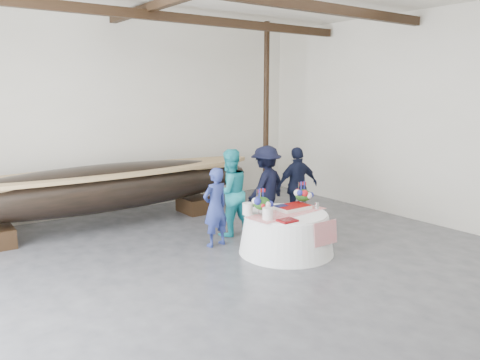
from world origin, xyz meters
TOP-DOWN VIEW (x-y plane):
  - floor at (0.00, 0.00)m, footprint 10.00×12.00m
  - wall_back at (0.00, 6.00)m, footprint 10.00×0.02m
  - pavilion_structure at (0.00, 0.81)m, footprint 9.80×11.76m
  - longboat_display at (-0.77, 4.75)m, footprint 7.12×1.42m
  - banquet_table at (1.24, 1.36)m, footprint 1.67×1.67m
  - tabletop_items at (1.26, 1.50)m, footprint 1.60×0.95m
  - guest_woman_blue at (0.43, 2.41)m, footprint 0.57×0.41m
  - guest_woman_teal at (1.02, 2.81)m, footprint 0.86×0.69m
  - guest_man_left at (1.98, 2.86)m, footprint 1.24×0.91m
  - guest_man_right at (2.64, 2.60)m, footprint 1.03×0.57m

SIDE VIEW (x-z plane):
  - floor at x=0.00m, z-range -0.01..0.01m
  - banquet_table at x=1.24m, z-range 0.00..0.72m
  - guest_woman_blue at x=0.43m, z-range 0.00..1.47m
  - guest_man_right at x=2.64m, z-range 0.00..1.66m
  - longboat_display at x=-0.77m, z-range 0.18..1.52m
  - guest_man_left at x=1.98m, z-range 0.00..1.71m
  - guest_woman_teal at x=1.02m, z-range 0.00..1.72m
  - tabletop_items at x=1.26m, z-range 0.67..1.07m
  - wall_back at x=0.00m, z-range 0.00..4.50m
  - pavilion_structure at x=0.00m, z-range 1.75..6.25m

